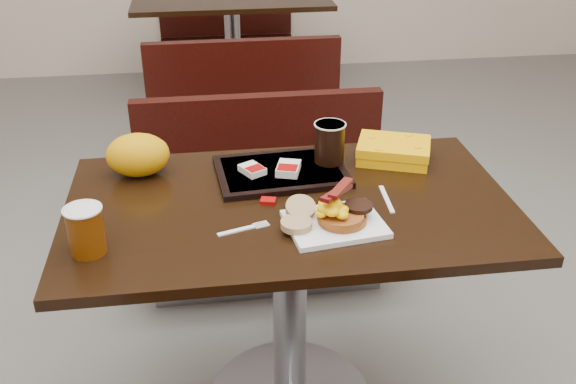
{
  "coord_description": "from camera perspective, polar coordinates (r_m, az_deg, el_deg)",
  "views": [
    {
      "loc": [
        -0.21,
        -1.51,
        1.61
      ],
      "look_at": [
        -0.02,
        -0.07,
        0.82
      ],
      "focal_mm": 40.49,
      "sensor_mm": 36.0,
      "label": 1
    }
  ],
  "objects": [
    {
      "name": "pancake_stack",
      "position": [
        1.63,
        4.78,
        -2.19
      ],
      "size": [
        0.13,
        0.13,
        0.03
      ],
      "primitive_type": "cylinder",
      "rotation": [
        0.0,
        0.0,
        0.04
      ],
      "color": "#904F18",
      "rests_on": "platter"
    },
    {
      "name": "clamshell",
      "position": [
        1.99,
        9.25,
        3.58
      ],
      "size": [
        0.26,
        0.22,
        0.06
      ],
      "primitive_type": "cube",
      "rotation": [
        0.0,
        0.0,
        -0.35
      ],
      "color": "#F3A504",
      "rests_on": "table_near"
    },
    {
      "name": "tray",
      "position": [
        1.89,
        -0.61,
        1.8
      ],
      "size": [
        0.39,
        0.29,
        0.02
      ],
      "primitive_type": "cube",
      "rotation": [
        0.0,
        0.0,
        0.08
      ],
      "color": "black",
      "rests_on": "table_near"
    },
    {
      "name": "bench_far_n",
      "position": [
        4.97,
        -5.34,
        13.98
      ],
      "size": [
        1.0,
        0.46,
        0.72
      ],
      "primitive_type": null,
      "color": "black",
      "rests_on": "floor"
    },
    {
      "name": "coffee_cup_far",
      "position": [
        1.91,
        3.67,
        4.34
      ],
      "size": [
        0.11,
        0.11,
        0.12
      ],
      "primitive_type": "cylinder",
      "rotation": [
        0.0,
        0.0,
        -0.36
      ],
      "color": "black",
      "rests_on": "tray"
    },
    {
      "name": "platter",
      "position": [
        1.64,
        4.14,
        -2.82
      ],
      "size": [
        0.26,
        0.22,
        0.01
      ],
      "primitive_type": "cube",
      "rotation": [
        0.0,
        0.0,
        0.14
      ],
      "color": "white",
      "rests_on": "table_near"
    },
    {
      "name": "sausage_patty",
      "position": [
        1.65,
        6.22,
        -1.23
      ],
      "size": [
        0.09,
        0.09,
        0.01
      ],
      "primitive_type": "cylinder",
      "rotation": [
        0.0,
        0.0,
        -0.32
      ],
      "color": "black",
      "rests_on": "pancake_stack"
    },
    {
      "name": "muffin_top",
      "position": [
        1.65,
        1.11,
        -1.4
      ],
      "size": [
        0.08,
        0.08,
        0.04
      ],
      "primitive_type": "cylinder",
      "rotation": [
        0.38,
        0.0,
        0.03
      ],
      "color": "tan",
      "rests_on": "platter"
    },
    {
      "name": "scrambled_eggs",
      "position": [
        1.61,
        3.96,
        -1.3
      ],
      "size": [
        0.09,
        0.08,
        0.04
      ],
      "primitive_type": "ellipsoid",
      "rotation": [
        0.0,
        0.0,
        0.12
      ],
      "color": "#FBEA05",
      "rests_on": "pancake_stack"
    },
    {
      "name": "bench_far_s",
      "position": [
        3.64,
        -4.09,
        8.46
      ],
      "size": [
        1.0,
        0.46,
        0.72
      ],
      "primitive_type": null,
      "color": "black",
      "rests_on": "floor"
    },
    {
      "name": "hashbrown_sleeve_left",
      "position": [
        1.86,
        -3.16,
        1.98
      ],
      "size": [
        0.08,
        0.09,
        0.02
      ],
      "primitive_type": "cube",
      "rotation": [
        0.0,
        0.0,
        0.51
      ],
      "color": "silver",
      "rests_on": "tray"
    },
    {
      "name": "condiment_ketchup",
      "position": [
        1.74,
        -1.76,
        -0.77
      ],
      "size": [
        0.05,
        0.04,
        0.01
      ],
      "primitive_type": "cube",
      "rotation": [
        0.0,
        0.0,
        -0.25
      ],
      "color": "#8C0504",
      "rests_on": "table_near"
    },
    {
      "name": "table_near",
      "position": [
        1.96,
        0.16,
        -10.43
      ],
      "size": [
        1.2,
        0.7,
        0.75
      ],
      "primitive_type": null,
      "color": "black",
      "rests_on": "floor"
    },
    {
      "name": "hashbrown_sleeve_right",
      "position": [
        1.86,
        0.03,
        2.08
      ],
      "size": [
        0.08,
        0.1,
        0.02
      ],
      "primitive_type": "cube",
      "rotation": [
        0.0,
        0.0,
        -0.3
      ],
      "color": "silver",
      "rests_on": "tray"
    },
    {
      "name": "condiment_syrup",
      "position": [
        1.79,
        -3.69,
        0.03
      ],
      "size": [
        0.04,
        0.04,
        0.01
      ],
      "primitive_type": "cube",
      "rotation": [
        0.0,
        0.0,
        0.58
      ],
      "color": "#C34E08",
      "rests_on": "table_near"
    },
    {
      "name": "fork",
      "position": [
        1.62,
        -4.58,
        -3.4
      ],
      "size": [
        0.14,
        0.06,
        0.0
      ],
      "primitive_type": null,
      "rotation": [
        0.0,
        0.0,
        0.3
      ],
      "color": "white",
      "rests_on": "table_near"
    },
    {
      "name": "coffee_cup_near",
      "position": [
        1.58,
        -17.33,
        -3.24
      ],
      "size": [
        0.11,
        0.11,
        0.12
      ],
      "primitive_type": "cylinder",
      "rotation": [
        0.0,
        0.0,
        -0.31
      ],
      "color": "#8B3D05",
      "rests_on": "table_near"
    },
    {
      "name": "table_far",
      "position": [
        4.29,
        -4.81,
        11.84
      ],
      "size": [
        1.2,
        0.7,
        0.75
      ],
      "primitive_type": null,
      "color": "black",
      "rests_on": "floor"
    },
    {
      "name": "paper_bag",
      "position": [
        1.91,
        -13.04,
        3.2
      ],
      "size": [
        0.19,
        0.14,
        0.13
      ],
      "primitive_type": "ellipsoid",
      "rotation": [
        0.0,
        0.0,
        0.04
      ],
      "color": "orange",
      "rests_on": "table_near"
    },
    {
      "name": "muffin_bottom",
      "position": [
        1.61,
        0.75,
        -2.84
      ],
      "size": [
        0.09,
        0.09,
        0.02
      ],
      "primitive_type": "cylinder",
      "rotation": [
        0.0,
        0.0,
        0.14
      ],
      "color": "tan",
      "rests_on": "platter"
    },
    {
      "name": "bacon_strips",
      "position": [
        1.62,
        4.3,
        0.02
      ],
      "size": [
        0.13,
        0.14,
        0.01
      ],
      "primitive_type": null,
      "rotation": [
        0.0,
        0.0,
        0.9
      ],
      "color": "#400408",
      "rests_on": "scrambled_eggs"
    },
    {
      "name": "knife",
      "position": [
        1.78,
        8.65,
        -0.61
      ],
      "size": [
        0.02,
        0.15,
        0.0
      ],
      "primitive_type": "cube",
      "rotation": [
        0.0,
        0.0,
        -1.62
      ],
      "color": "white",
      "rests_on": "table_near"
    },
    {
      "name": "bench_near_n",
      "position": [
        2.55,
        -2.05,
        -0.8
      ],
      "size": [
        1.0,
        0.46,
        0.72
      ],
      "primitive_type": null,
      "color": "black",
      "rests_on": "floor"
    }
  ]
}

